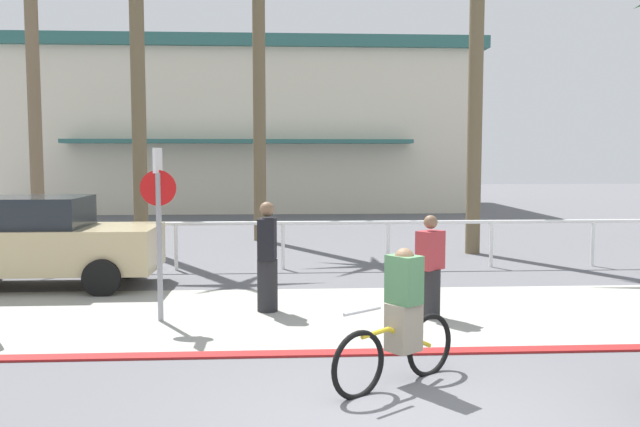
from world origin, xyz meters
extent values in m
plane|color=#5B5B60|center=(0.00, 10.00, 0.00)|extent=(80.00, 80.00, 0.00)
cube|color=#9E9E93|center=(0.00, 4.20, 0.01)|extent=(44.00, 4.00, 0.02)
cube|color=maroon|center=(0.00, 2.20, 0.01)|extent=(44.00, 0.24, 0.03)
cube|color=beige|center=(-2.83, 26.83, 3.42)|extent=(19.90, 9.65, 6.84)
cube|color=#2D605B|center=(-2.83, 26.83, 7.09)|extent=(20.50, 10.25, 0.50)
cube|color=#2D605B|center=(-2.83, 21.50, 3.00)|extent=(13.93, 1.20, 0.16)
cylinder|color=white|center=(0.00, 8.50, 1.00)|extent=(25.11, 0.08, 0.08)
cylinder|color=white|center=(-5.71, 8.50, 0.50)|extent=(0.08, 0.08, 1.00)
cylinder|color=white|center=(-3.42, 8.50, 0.50)|extent=(0.08, 0.08, 1.00)
cylinder|color=white|center=(-1.14, 8.50, 0.50)|extent=(0.08, 0.08, 1.00)
cylinder|color=white|center=(1.14, 8.50, 0.50)|extent=(0.08, 0.08, 1.00)
cylinder|color=white|center=(3.42, 8.50, 0.50)|extent=(0.08, 0.08, 1.00)
cylinder|color=white|center=(5.71, 8.50, 0.50)|extent=(0.08, 0.08, 1.00)
cylinder|color=gray|center=(-2.96, 3.96, 1.10)|extent=(0.08, 0.08, 2.20)
cube|color=white|center=(-2.96, 3.96, 2.38)|extent=(0.04, 0.56, 0.36)
cylinder|color=red|center=(-2.96, 3.96, 1.98)|extent=(0.52, 0.03, 0.52)
cylinder|color=#756047|center=(-8.05, 13.54, 4.71)|extent=(0.36, 0.36, 9.42)
cylinder|color=brown|center=(-4.73, 11.37, 4.43)|extent=(0.36, 0.36, 8.85)
cylinder|color=brown|center=(-1.78, 13.46, 4.40)|extent=(0.36, 0.36, 8.81)
cylinder|color=brown|center=(3.60, 10.57, 4.46)|extent=(0.36, 0.36, 8.91)
cube|color=tan|center=(-5.70, 6.73, 0.73)|extent=(4.40, 1.80, 0.80)
cube|color=#1E2328|center=(-5.95, 6.73, 1.41)|extent=(2.29, 1.58, 0.56)
cylinder|color=black|center=(-4.29, 7.63, 0.33)|extent=(0.66, 0.22, 0.66)
cylinder|color=black|center=(-4.29, 5.83, 0.33)|extent=(0.66, 0.22, 0.66)
torus|color=black|center=(-0.40, 0.72, 0.33)|extent=(0.61, 0.48, 0.72)
torus|color=black|center=(0.47, 1.38, 0.33)|extent=(0.61, 0.48, 0.72)
cylinder|color=gold|center=(0.21, 1.18, 0.48)|extent=(0.58, 0.46, 0.35)
cylinder|color=gold|center=(-0.21, 0.86, 0.62)|extent=(0.34, 0.27, 0.07)
cylinder|color=gold|center=(0.13, 1.12, 0.55)|extent=(0.05, 0.05, 0.44)
cylinder|color=silver|center=(-0.36, 0.75, 0.88)|extent=(0.42, 0.33, 0.04)
cube|color=gray|center=(0.13, 1.12, 0.61)|extent=(0.42, 0.42, 0.52)
cube|color=#4C7F51|center=(0.13, 1.12, 1.13)|extent=(0.41, 0.43, 0.52)
sphere|color=brown|center=(0.13, 1.12, 1.36)|extent=(0.22, 0.22, 0.22)
cylinder|color=#232326|center=(-1.40, 4.49, 0.42)|extent=(0.35, 0.35, 0.83)
cube|color=black|center=(-1.40, 4.49, 1.16)|extent=(0.30, 0.42, 0.64)
sphere|color=brown|center=(-1.40, 4.49, 1.62)|extent=(0.23, 0.23, 0.23)
cylinder|color=#232326|center=(1.05, 3.95, 0.38)|extent=(0.45, 0.45, 0.75)
cube|color=#A33338|center=(1.05, 3.95, 1.04)|extent=(0.47, 0.45, 0.58)
sphere|color=brown|center=(1.05, 3.95, 1.46)|extent=(0.21, 0.21, 0.21)
camera|label=1|loc=(-1.18, -5.95, 2.46)|focal=37.93mm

